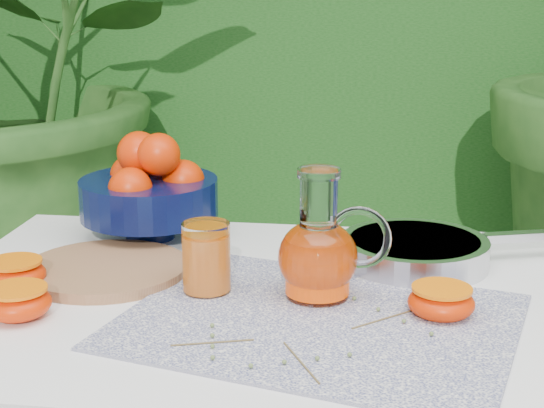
# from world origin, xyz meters

# --- Properties ---
(white_table) EXTENTS (1.00, 0.70, 0.75)m
(white_table) POSITION_xyz_m (-0.08, -0.01, 0.67)
(white_table) COLOR white
(white_table) RESTS_ON ground
(placemat) EXTENTS (0.59, 0.51, 0.00)m
(placemat) POSITION_xyz_m (0.00, -0.10, 0.75)
(placemat) COLOR #0D144D
(placemat) RESTS_ON white_table
(cutting_board) EXTENTS (0.27, 0.27, 0.02)m
(cutting_board) POSITION_xyz_m (-0.34, 0.04, 0.76)
(cutting_board) COLOR olive
(cutting_board) RESTS_ON white_table
(fruit_bowl) EXTENTS (0.29, 0.29, 0.19)m
(fruit_bowl) POSITION_xyz_m (-0.32, 0.24, 0.84)
(fruit_bowl) COLOR black
(fruit_bowl) RESTS_ON white_table
(juice_pitcher) EXTENTS (0.17, 0.13, 0.19)m
(juice_pitcher) POSITION_xyz_m (-0.01, -0.02, 0.82)
(juice_pitcher) COLOR white
(juice_pitcher) RESTS_ON white_table
(juice_tumbler) EXTENTS (0.08, 0.08, 0.10)m
(juice_tumbler) POSITION_xyz_m (-0.17, -0.02, 0.80)
(juice_tumbler) COLOR white
(juice_tumbler) RESTS_ON white_table
(saute_pan) EXTENTS (0.43, 0.29, 0.04)m
(saute_pan) POSITION_xyz_m (0.14, 0.15, 0.77)
(saute_pan) COLOR silver
(saute_pan) RESTS_ON white_table
(orange_halves) EXTENTS (0.72, 0.21, 0.04)m
(orange_halves) POSITION_xyz_m (-0.23, -0.07, 0.77)
(orange_halves) COLOR red
(orange_halves) RESTS_ON white_table
(thyme_sprigs) EXTENTS (0.32, 0.26, 0.01)m
(thyme_sprigs) POSITION_xyz_m (-0.01, -0.16, 0.76)
(thyme_sprigs) COLOR brown
(thyme_sprigs) RESTS_ON white_table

